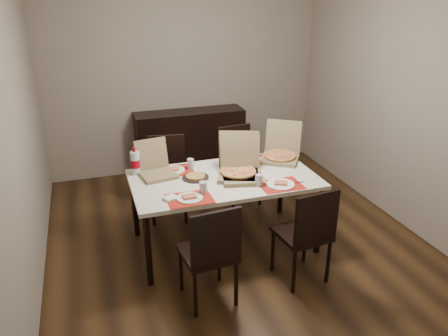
{
  "coord_description": "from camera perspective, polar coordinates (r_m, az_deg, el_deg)",
  "views": [
    {
      "loc": [
        -1.35,
        -3.87,
        2.49
      ],
      "look_at": [
        -0.14,
        -0.16,
        0.85
      ],
      "focal_mm": 35.0,
      "sensor_mm": 36.0,
      "label": 1
    }
  ],
  "objects": [
    {
      "name": "setting_near_left",
      "position": [
        3.88,
        -4.33,
        -3.58
      ],
      "size": [
        0.45,
        0.3,
        0.11
      ],
      "color": "#B5170C",
      "rests_on": "dining_table"
    },
    {
      "name": "sideboard",
      "position": [
        6.16,
        -4.42,
        3.36
      ],
      "size": [
        1.5,
        0.4,
        0.9
      ],
      "primitive_type": "cube",
      "color": "black",
      "rests_on": "ground"
    },
    {
      "name": "napkin_loose",
      "position": [
        4.28,
        1.22,
        -1.09
      ],
      "size": [
        0.16,
        0.16,
        0.02
      ],
      "primitive_type": "cube",
      "rotation": [
        0.0,
        0.0,
        0.54
      ],
      "color": "white",
      "rests_on": "dining_table"
    },
    {
      "name": "setting_near_right",
      "position": [
        4.13,
        6.68,
        -1.99
      ],
      "size": [
        0.49,
        0.3,
        0.11
      ],
      "color": "#B5170C",
      "rests_on": "dining_table"
    },
    {
      "name": "soda_bottle",
      "position": [
        4.39,
        -11.51,
        0.66
      ],
      "size": [
        0.09,
        0.09,
        0.28
      ],
      "color": "silver",
      "rests_on": "dining_table"
    },
    {
      "name": "pizza_box_right",
      "position": [
        4.74,
        7.38,
        1.82
      ],
      "size": [
        0.55,
        0.57,
        0.39
      ],
      "color": "olive",
      "rests_on": "dining_table"
    },
    {
      "name": "setting_far_left",
      "position": [
        4.45,
        -6.29,
        -0.08
      ],
      "size": [
        0.46,
        0.3,
        0.11
      ],
      "color": "#B5170C",
      "rests_on": "dining_table"
    },
    {
      "name": "setting_far_right",
      "position": [
        4.64,
        3.24,
        1.04
      ],
      "size": [
        0.51,
        0.3,
        0.11
      ],
      "color": "#B5170C",
      "rests_on": "dining_table"
    },
    {
      "name": "ground",
      "position": [
        4.8,
        0.96,
        -8.6
      ],
      "size": [
        3.8,
        4.0,
        0.02
      ],
      "primitive_type": "cube",
      "color": "#3C2612",
      "rests_on": "ground"
    },
    {
      "name": "pizza_box_left",
      "position": [
        4.37,
        -8.84,
        -0.15
      ],
      "size": [
        0.39,
        0.42,
        0.33
      ],
      "color": "olive",
      "rests_on": "dining_table"
    },
    {
      "name": "dip_bowl",
      "position": [
        4.45,
        0.98,
        -0.04
      ],
      "size": [
        0.13,
        0.13,
        0.03
      ],
      "primitive_type": "imported",
      "rotation": [
        0.0,
        0.0,
        -0.18
      ],
      "color": "white",
      "rests_on": "dining_table"
    },
    {
      "name": "pizza_box_center",
      "position": [
        4.3,
        1.86,
        -0.2
      ],
      "size": [
        0.52,
        0.55,
        0.4
      ],
      "color": "olive",
      "rests_on": "dining_table"
    },
    {
      "name": "chair_near_right",
      "position": [
        3.9,
        10.77,
        -8.16
      ],
      "size": [
        0.47,
        0.47,
        0.93
      ],
      "color": "black",
      "rests_on": "ground"
    },
    {
      "name": "faina_plate",
      "position": [
        4.26,
        -3.73,
        -1.18
      ],
      "size": [
        0.26,
        0.26,
        0.03
      ],
      "color": "black",
      "rests_on": "dining_table"
    },
    {
      "name": "chair_far_left",
      "position": [
        5.01,
        -7.38,
        -0.7
      ],
      "size": [
        0.49,
        0.49,
        0.93
      ],
      "color": "black",
      "rests_on": "ground"
    },
    {
      "name": "room_walls",
      "position": [
        4.57,
        -0.71,
        13.27
      ],
      "size": [
        3.84,
        4.02,
        2.62
      ],
      "color": "gray",
      "rests_on": "ground"
    },
    {
      "name": "dining_table",
      "position": [
        4.3,
        0.0,
        -2.05
      ],
      "size": [
        1.8,
        1.0,
        0.75
      ],
      "color": "beige",
      "rests_on": "ground"
    },
    {
      "name": "chair_near_left",
      "position": [
        3.58,
        -1.74,
        -10.81
      ],
      "size": [
        0.46,
        0.46,
        0.93
      ],
      "color": "black",
      "rests_on": "ground"
    },
    {
      "name": "pizza_box_extra",
      "position": [
        4.26,
        2.36,
        -0.39
      ],
      "size": [
        0.48,
        0.51,
        0.4
      ],
      "color": "olive",
      "rests_on": "dining_table"
    },
    {
      "name": "chair_far_right",
      "position": [
        5.31,
        1.86,
        0.91
      ],
      "size": [
        0.46,
        0.46,
        0.93
      ],
      "color": "black",
      "rests_on": "ground"
    }
  ]
}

